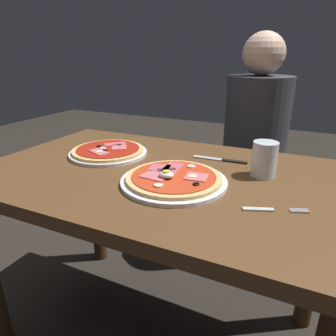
# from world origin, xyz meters

# --- Properties ---
(ground_plane) EXTENTS (8.00, 8.00, 0.00)m
(ground_plane) POSITION_xyz_m (0.00, 0.00, 0.00)
(ground_plane) COLOR #28231E
(dining_table) EXTENTS (1.17, 0.74, 0.72)m
(dining_table) POSITION_xyz_m (0.00, 0.00, 0.60)
(dining_table) COLOR brown
(dining_table) RESTS_ON ground
(pizza_foreground) EXTENTS (0.31, 0.31, 0.05)m
(pizza_foreground) POSITION_xyz_m (0.09, -0.07, 0.73)
(pizza_foreground) COLOR white
(pizza_foreground) RESTS_ON dining_table
(pizza_across_left) EXTENTS (0.29, 0.29, 0.03)m
(pizza_across_left) POSITION_xyz_m (-0.25, 0.07, 0.73)
(pizza_across_left) COLOR white
(pizza_across_left) RESTS_ON dining_table
(water_glass_near) EXTENTS (0.08, 0.08, 0.11)m
(water_glass_near) POSITION_xyz_m (0.32, 0.10, 0.77)
(water_glass_near) COLOR silver
(water_glass_near) RESTS_ON dining_table
(fork) EXTENTS (0.15, 0.07, 0.00)m
(fork) POSITION_xyz_m (0.37, -0.12, 0.72)
(fork) COLOR silver
(fork) RESTS_ON dining_table
(knife) EXTENTS (0.20, 0.03, 0.01)m
(knife) POSITION_xyz_m (0.17, 0.19, 0.73)
(knife) COLOR silver
(knife) RESTS_ON dining_table
(diner_person) EXTENTS (0.32, 0.32, 1.18)m
(diner_person) POSITION_xyz_m (0.19, 0.75, 0.56)
(diner_person) COLOR black
(diner_person) RESTS_ON ground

